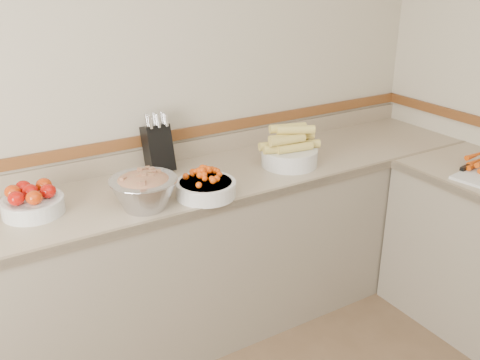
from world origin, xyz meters
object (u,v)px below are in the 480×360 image
corn_bowl (290,151)px  tomato_bowl (32,201)px  knife_block (158,147)px  rhubarb_bowl (144,190)px  cherry_tomato_bowl (206,186)px

corn_bowl → tomato_bowl: bearing=175.4°
knife_block → rhubarb_bowl: 0.47m
knife_block → rhubarb_bowl: (-0.24, -0.40, -0.04)m
corn_bowl → cherry_tomato_bowl: bearing=-167.5°
cherry_tomato_bowl → rhubarb_bowl: 0.30m
rhubarb_bowl → corn_bowl: bearing=6.5°
knife_block → corn_bowl: size_ratio=0.95×
cherry_tomato_bowl → rhubarb_bowl: rhubarb_bowl is taller
corn_bowl → rhubarb_bowl: corn_bowl is taller
knife_block → cherry_tomato_bowl: (0.06, -0.43, -0.08)m
tomato_bowl → corn_bowl: corn_bowl is taller
tomato_bowl → knife_block: bearing=15.4°
knife_block → rhubarb_bowl: size_ratio=1.05×
tomato_bowl → corn_bowl: bearing=-4.6°
cherry_tomato_bowl → corn_bowl: (0.59, 0.13, 0.03)m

